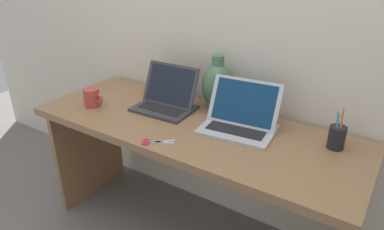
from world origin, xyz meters
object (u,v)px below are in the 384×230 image
at_px(laptop_right, 241,117).
at_px(pen_cup, 337,137).
at_px(green_vase, 217,85).
at_px(laptop_left, 167,97).
at_px(scissors, 152,142).
at_px(coffee_mug, 92,98).

xyz_separation_m(laptop_right, pen_cup, (0.42, 0.06, -0.00)).
bearing_deg(pen_cup, green_vase, 171.66).
xyz_separation_m(laptop_left, scissors, (0.17, -0.34, -0.06)).
bearing_deg(green_vase, pen_cup, -8.34).
bearing_deg(laptop_right, green_vase, 144.97).
bearing_deg(green_vase, laptop_left, -145.40).
relative_size(green_vase, coffee_mug, 2.31).
distance_m(laptop_left, green_vase, 0.27).
xyz_separation_m(laptop_right, green_vase, (-0.21, 0.15, 0.07)).
height_order(laptop_right, green_vase, green_vase).
bearing_deg(laptop_left, scissors, -63.59).
bearing_deg(pen_cup, coffee_mug, -167.97).
height_order(laptop_right, coffee_mug, laptop_right).
height_order(laptop_left, pen_cup, laptop_left).
xyz_separation_m(pen_cup, scissors, (-0.69, -0.39, -0.05)).
distance_m(laptop_right, green_vase, 0.27).
xyz_separation_m(laptop_right, scissors, (-0.26, -0.34, -0.05)).
xyz_separation_m(green_vase, coffee_mug, (-0.57, -0.35, -0.08)).
distance_m(green_vase, pen_cup, 0.65).
distance_m(laptop_left, pen_cup, 0.86).
height_order(coffee_mug, pen_cup, pen_cup).
xyz_separation_m(green_vase, scissors, (-0.05, -0.49, -0.12)).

